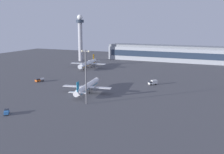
# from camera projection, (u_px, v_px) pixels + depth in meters

# --- Properties ---
(ground_plane) EXTENTS (416.00, 416.00, 0.00)m
(ground_plane) POSITION_uv_depth(u_px,v_px,m) (97.00, 91.00, 161.32)
(ground_plane) COLOR #4C4C51
(terminal_building) EXTENTS (168.58, 22.40, 16.40)m
(terminal_building) POSITION_uv_depth(u_px,v_px,m) (188.00, 54.00, 279.74)
(terminal_building) COLOR #9EA3AD
(terminal_building) RESTS_ON ground
(control_tower) EXTENTS (8.00, 8.00, 47.92)m
(control_tower) POSITION_uv_depth(u_px,v_px,m) (80.00, 35.00, 283.96)
(control_tower) COLOR #A8A8B2
(control_tower) RESTS_ON ground
(airplane_terminal_side) EXTENTS (28.73, 36.75, 9.45)m
(airplane_terminal_side) POSITION_uv_depth(u_px,v_px,m) (87.00, 87.00, 157.45)
(airplane_terminal_side) COLOR white
(airplane_terminal_side) RESTS_ON ground
(airplane_taxiway_distant) EXTENTS (31.99, 40.93, 10.53)m
(airplane_taxiway_distant) POSITION_uv_depth(u_px,v_px,m) (88.00, 64.00, 243.91)
(airplane_taxiway_distant) COLOR silver
(airplane_taxiway_distant) RESTS_ON ground
(fuel_truck) EXTENTS (4.16, 6.64, 2.35)m
(fuel_truck) POSITION_uv_depth(u_px,v_px,m) (39.00, 80.00, 187.42)
(fuel_truck) COLOR #D85919
(fuel_truck) RESTS_ON ground
(catering_truck) EXTENTS (5.65, 5.67, 3.05)m
(catering_truck) POSITION_uv_depth(u_px,v_px,m) (153.00, 82.00, 177.89)
(catering_truck) COLOR white
(catering_truck) RESTS_ON ground
(cargo_loader) EXTENTS (4.07, 4.48, 2.25)m
(cargo_loader) POSITION_uv_depth(u_px,v_px,m) (7.00, 112.00, 120.30)
(cargo_loader) COLOR #3372BF
(cargo_loader) RESTS_ON ground
(apron_light_central) EXTENTS (4.80, 0.90, 26.81)m
(apron_light_central) POSITION_uv_depth(u_px,v_px,m) (86.00, 74.00, 133.29)
(apron_light_central) COLOR slate
(apron_light_central) RESTS_ON ground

